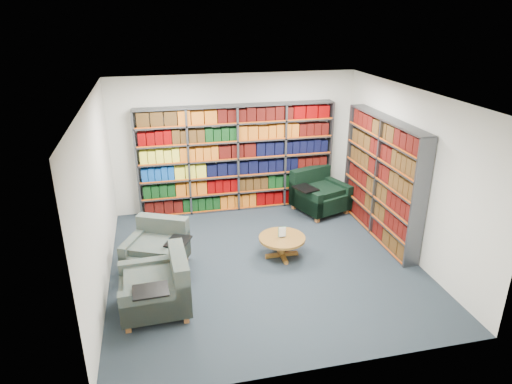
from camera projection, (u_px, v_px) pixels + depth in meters
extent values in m
cube|color=black|center=(264.00, 263.00, 7.67)|extent=(5.00, 5.00, 0.01)
cube|color=white|center=(265.00, 95.00, 6.61)|extent=(5.00, 5.00, 0.01)
cube|color=silver|center=(235.00, 143.00, 9.40)|extent=(5.00, 0.01, 2.80)
cube|color=silver|center=(321.00, 268.00, 4.88)|extent=(5.00, 0.01, 2.80)
cube|color=silver|center=(97.00, 199.00, 6.62)|extent=(0.01, 5.00, 2.80)
cube|color=silver|center=(409.00, 173.00, 7.66)|extent=(0.01, 5.00, 2.80)
cube|color=#47494F|center=(237.00, 159.00, 9.37)|extent=(4.00, 0.28, 2.20)
cube|color=silver|center=(236.00, 157.00, 9.48)|extent=(4.00, 0.02, 2.20)
cube|color=#D84C0A|center=(238.00, 161.00, 9.25)|extent=(4.00, 0.01, 2.20)
cube|color=#3B0906|center=(238.00, 200.00, 9.71)|extent=(3.88, 0.21, 0.29)
cube|color=black|center=(238.00, 184.00, 9.57)|extent=(3.88, 0.21, 0.29)
cube|color=navy|center=(237.00, 168.00, 9.44)|extent=(3.88, 0.21, 0.29)
cube|color=yellow|center=(237.00, 151.00, 9.30)|extent=(3.88, 0.21, 0.29)
cube|color=#600000|center=(237.00, 133.00, 9.16)|extent=(3.88, 0.21, 0.29)
cube|color=#3C250D|center=(236.00, 115.00, 9.02)|extent=(3.88, 0.21, 0.29)
cube|color=#47494F|center=(381.00, 179.00, 8.28)|extent=(0.28, 2.50, 2.20)
cube|color=silver|center=(388.00, 178.00, 8.30)|extent=(0.02, 2.50, 2.20)
cube|color=#D84C0A|center=(375.00, 179.00, 8.25)|extent=(0.02, 2.50, 2.20)
cube|color=#3B0906|center=(376.00, 224.00, 8.62)|extent=(0.21, 2.38, 0.29)
cube|color=#3B0906|center=(378.00, 207.00, 8.49)|extent=(0.21, 2.38, 0.29)
cube|color=#3B0906|center=(380.00, 188.00, 8.35)|extent=(0.21, 2.38, 0.29)
cube|color=#3C250D|center=(382.00, 169.00, 8.21)|extent=(0.21, 2.38, 0.29)
cube|color=#3C250D|center=(385.00, 150.00, 8.07)|extent=(0.21, 2.38, 0.29)
cube|color=#3B0906|center=(387.00, 130.00, 7.94)|extent=(0.21, 2.38, 0.29)
cube|color=#042439|center=(156.00, 255.00, 7.40)|extent=(1.16, 1.16, 0.31)
cube|color=#042439|center=(164.00, 235.00, 7.63)|extent=(0.87, 0.54, 0.70)
cube|color=#042439|center=(135.00, 249.00, 7.44)|extent=(0.49, 0.84, 0.46)
cube|color=#042439|center=(177.00, 253.00, 7.30)|extent=(0.49, 0.84, 0.46)
cube|color=black|center=(178.00, 241.00, 7.15)|extent=(0.48, 0.52, 0.02)
cube|color=#995D30|center=(127.00, 275.00, 7.22)|extent=(0.09, 0.09, 0.10)
cube|color=#995D30|center=(170.00, 280.00, 7.08)|extent=(0.09, 0.09, 0.10)
cube|color=#995D30|center=(146.00, 253.00, 7.87)|extent=(0.09, 0.09, 0.10)
cube|color=#995D30|center=(186.00, 258.00, 7.73)|extent=(0.09, 0.09, 0.10)
cube|color=black|center=(320.00, 199.00, 9.52)|extent=(1.20, 1.20, 0.34)
cube|color=black|center=(310.00, 184.00, 9.73)|extent=(0.96, 0.51, 0.75)
cube|color=black|center=(305.00, 199.00, 9.29)|extent=(0.45, 0.94, 0.50)
cube|color=black|center=(335.00, 192.00, 9.69)|extent=(0.45, 0.94, 0.50)
cube|color=black|center=(306.00, 188.00, 9.12)|extent=(0.49, 0.55, 0.03)
cube|color=#995D30|center=(317.00, 220.00, 9.11)|extent=(0.09, 0.09, 0.10)
cube|color=#995D30|center=(346.00, 211.00, 9.49)|extent=(0.09, 0.09, 0.10)
cube|color=#995D30|center=(294.00, 206.00, 9.71)|extent=(0.09, 0.09, 0.10)
cube|color=#995D30|center=(322.00, 199.00, 10.10)|extent=(0.09, 0.09, 0.10)
cube|color=#042439|center=(155.00, 294.00, 6.37)|extent=(0.97, 0.97, 0.33)
cube|color=#042439|center=(180.00, 277.00, 6.38)|extent=(0.24, 0.94, 0.75)
cube|color=#042439|center=(153.00, 274.00, 6.70)|extent=(0.94, 0.18, 0.50)
cube|color=#042439|center=(156.00, 305.00, 5.99)|extent=(0.94, 0.18, 0.50)
cube|color=black|center=(150.00, 291.00, 5.83)|extent=(0.47, 0.37, 0.03)
cube|color=#995D30|center=(128.00, 295.00, 6.71)|extent=(0.08, 0.08, 0.10)
cube|color=#995D30|center=(128.00, 328.00, 6.02)|extent=(0.08, 0.08, 0.10)
cube|color=#995D30|center=(180.00, 288.00, 6.89)|extent=(0.08, 0.08, 0.10)
cube|color=#995D30|center=(186.00, 319.00, 6.21)|extent=(0.08, 0.08, 0.10)
cylinder|color=brown|center=(282.00, 238.00, 7.73)|extent=(0.79, 0.79, 0.04)
cylinder|color=brown|center=(282.00, 247.00, 7.80)|extent=(0.11, 0.11, 0.32)
cube|color=brown|center=(282.00, 255.00, 7.85)|extent=(0.57, 0.07, 0.05)
cube|color=brown|center=(282.00, 255.00, 7.85)|extent=(0.07, 0.57, 0.05)
cube|color=black|center=(282.00, 237.00, 7.72)|extent=(0.09, 0.04, 0.01)
cube|color=white|center=(282.00, 232.00, 7.69)|extent=(0.12, 0.01, 0.18)
cube|color=#145926|center=(282.00, 232.00, 7.69)|extent=(0.14, 0.00, 0.19)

